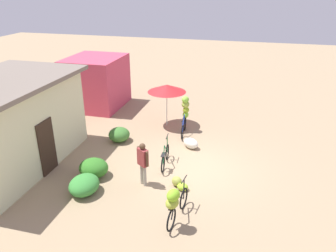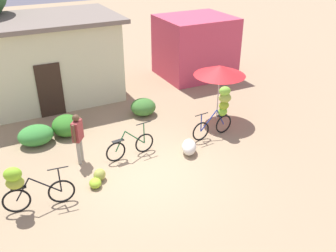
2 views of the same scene
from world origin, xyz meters
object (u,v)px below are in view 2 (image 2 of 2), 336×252
object	(u,v)px
bicycle_leftmost	(23,184)
person_vendor	(78,134)
market_umbrella	(220,70)
bicycle_center_loaded	(221,107)
building_low	(39,60)
shop_pink	(195,47)
bicycle_near_pile	(130,146)
produce_sack	(189,147)
banana_pile_on_ground	(98,178)

from	to	relation	value
bicycle_leftmost	person_vendor	world-z (taller)	person_vendor
market_umbrella	person_vendor	distance (m)	5.34
market_umbrella	bicycle_center_loaded	xyz separation A→B (m)	(-0.57, -1.02, -0.86)
building_low	shop_pink	bearing A→B (deg)	-2.06
shop_pink	bicycle_near_pile	xyz separation A→B (m)	(-5.49, -5.43, -1.02)
building_low	bicycle_near_pile	xyz separation A→B (m)	(1.49, -5.68, -1.31)
bicycle_center_loaded	produce_sack	size ratio (longest dim) A/B	2.43
bicycle_center_loaded	person_vendor	bearing A→B (deg)	174.46
produce_sack	person_vendor	distance (m)	3.38
building_low	banana_pile_on_ground	xyz separation A→B (m)	(0.17, -6.54, -1.51)
market_umbrella	bicycle_near_pile	xyz separation A→B (m)	(-3.79, -0.95, -1.52)
banana_pile_on_ground	produce_sack	world-z (taller)	produce_sack
produce_sack	building_low	bearing A→B (deg)	116.54
building_low	produce_sack	distance (m)	7.24
person_vendor	bicycle_near_pile	bearing A→B (deg)	-14.80
bicycle_near_pile	shop_pink	bearing A→B (deg)	44.70
bicycle_leftmost	banana_pile_on_ground	xyz separation A→B (m)	(1.89, 0.29, -0.64)
bicycle_center_loaded	produce_sack	distance (m)	1.83
produce_sack	market_umbrella	bearing A→B (deg)	37.31
bicycle_leftmost	bicycle_near_pile	bearing A→B (deg)	19.71
bicycle_near_pile	banana_pile_on_ground	size ratio (longest dim) A/B	2.23
banana_pile_on_ground	person_vendor	distance (m)	1.48
bicycle_near_pile	bicycle_center_loaded	distance (m)	3.28
bicycle_near_pile	bicycle_center_loaded	xyz separation A→B (m)	(3.22, -0.07, 0.65)
building_low	person_vendor	xyz separation A→B (m)	(0.04, -5.30, -0.70)
market_umbrella	banana_pile_on_ground	bearing A→B (deg)	-160.56
bicycle_center_loaded	banana_pile_on_ground	xyz separation A→B (m)	(-4.53, -0.78, -0.86)
shop_pink	bicycle_leftmost	world-z (taller)	shop_pink
produce_sack	bicycle_leftmost	bearing A→B (deg)	-174.31
bicycle_leftmost	bicycle_center_loaded	size ratio (longest dim) A/B	1.02
bicycle_leftmost	banana_pile_on_ground	size ratio (longest dim) A/B	2.40
building_low	market_umbrella	xyz separation A→B (m)	(5.28, -4.74, 0.21)
bicycle_center_loaded	person_vendor	size ratio (longest dim) A/B	1.08
shop_pink	produce_sack	world-z (taller)	shop_pink
bicycle_center_loaded	banana_pile_on_ground	distance (m)	4.68
building_low	bicycle_leftmost	bearing A→B (deg)	-104.06
shop_pink	banana_pile_on_ground	size ratio (longest dim) A/B	4.43
market_umbrella	bicycle_leftmost	size ratio (longest dim) A/B	1.18
bicycle_leftmost	person_vendor	size ratio (longest dim) A/B	1.10
bicycle_center_loaded	produce_sack	bearing A→B (deg)	-159.00
shop_pink	bicycle_near_pile	bearing A→B (deg)	-135.30
person_vendor	bicycle_center_loaded	bearing A→B (deg)	-5.54
shop_pink	person_vendor	distance (m)	8.59
shop_pink	bicycle_leftmost	bearing A→B (deg)	-142.88
shop_pink	bicycle_center_loaded	distance (m)	5.96
shop_pink	bicycle_leftmost	size ratio (longest dim) A/B	1.84
shop_pink	bicycle_near_pile	distance (m)	7.79
person_vendor	shop_pink	bearing A→B (deg)	36.05
bicycle_leftmost	banana_pile_on_ground	bearing A→B (deg)	8.83
bicycle_leftmost	market_umbrella	bearing A→B (deg)	16.68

